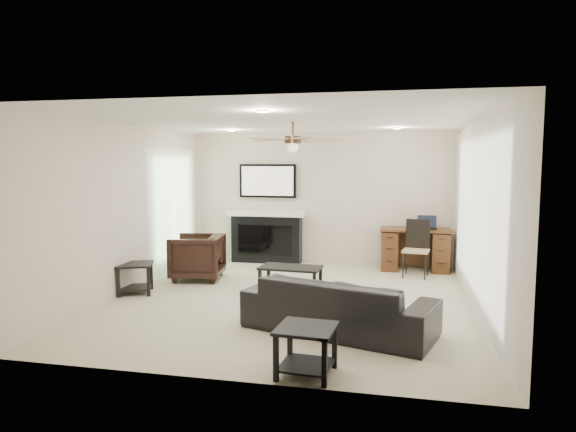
# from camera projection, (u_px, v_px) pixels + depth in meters

# --- Properties ---
(room_shell) EXTENTS (5.50, 5.54, 2.52)m
(room_shell) POSITION_uv_depth(u_px,v_px,m) (306.00, 181.00, 7.11)
(room_shell) COLOR #B8AF94
(room_shell) RESTS_ON ground
(sofa) EXTENTS (2.32, 1.44, 0.63)m
(sofa) POSITION_uv_depth(u_px,v_px,m) (339.00, 305.00, 5.86)
(sofa) COLOR black
(sofa) RESTS_ON ground
(armchair) EXTENTS (0.93, 0.91, 0.75)m
(armchair) POSITION_uv_depth(u_px,v_px,m) (197.00, 257.00, 8.49)
(armchair) COLOR black
(armchair) RESTS_ON ground
(coffee_table) EXTENTS (0.93, 0.55, 0.40)m
(coffee_table) POSITION_uv_depth(u_px,v_px,m) (291.00, 280.00, 7.62)
(coffee_table) COLOR black
(coffee_table) RESTS_ON ground
(end_table_near) EXTENTS (0.56, 0.56, 0.45)m
(end_table_near) POSITION_uv_depth(u_px,v_px,m) (306.00, 351.00, 4.69)
(end_table_near) COLOR black
(end_table_near) RESTS_ON ground
(end_table_left) EXTENTS (0.65, 0.65, 0.45)m
(end_table_left) POSITION_uv_depth(u_px,v_px,m) (135.00, 278.00, 7.60)
(end_table_left) COLOR black
(end_table_left) RESTS_ON ground
(fireplace_unit) EXTENTS (1.52, 0.34, 1.91)m
(fireplace_unit) POSITION_uv_depth(u_px,v_px,m) (266.00, 214.00, 9.88)
(fireplace_unit) COLOR black
(fireplace_unit) RESTS_ON ground
(desk) EXTENTS (1.22, 0.56, 0.76)m
(desk) POSITION_uv_depth(u_px,v_px,m) (415.00, 250.00, 9.19)
(desk) COLOR #351B0D
(desk) RESTS_ON ground
(desk_chair) EXTENTS (0.49, 0.50, 0.97)m
(desk_chair) POSITION_uv_depth(u_px,v_px,m) (416.00, 249.00, 8.65)
(desk_chair) COLOR black
(desk_chair) RESTS_ON ground
(laptop) EXTENTS (0.33, 0.24, 0.23)m
(laptop) POSITION_uv_depth(u_px,v_px,m) (427.00, 223.00, 9.08)
(laptop) COLOR black
(laptop) RESTS_ON desk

